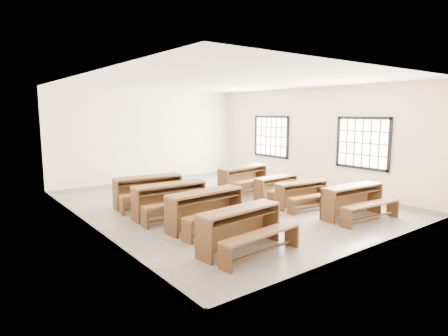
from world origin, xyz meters
TOP-DOWN VIEW (x-y plane):
  - room at (0.09, 0.00)m, footprint 8.50×8.50m
  - desk_set_0 at (-1.73, -2.80)m, footprint 1.78×1.03m
  - desk_set_1 at (-1.48, -1.35)m, footprint 1.83×1.04m
  - desk_set_2 at (-1.67, -0.12)m, footprint 1.79×0.99m
  - desk_set_3 at (-1.62, 1.12)m, footprint 1.85×1.11m
  - desk_set_4 at (1.72, -2.75)m, footprint 1.75×1.01m
  - desk_set_5 at (1.50, -1.38)m, footprint 1.55×0.93m
  - desk_set_6 at (1.66, -0.32)m, footprint 1.47×0.82m
  - desk_set_7 at (1.54, 1.00)m, footprint 1.83×1.09m

SIDE VIEW (x-z plane):
  - desk_set_6 at x=1.66m, z-range 0.05..0.70m
  - desk_set_5 at x=1.50m, z-range 0.05..0.72m
  - desk_set_4 at x=1.72m, z-range 0.06..0.82m
  - desk_set_0 at x=-1.73m, z-range 0.06..0.83m
  - desk_set_7 at x=1.54m, z-range 0.06..0.85m
  - desk_set_2 at x=-1.67m, z-range 0.07..0.85m
  - desk_set_3 at x=-1.62m, z-range 0.07..0.86m
  - desk_set_1 at x=-1.48m, z-range 0.07..0.86m
  - room at x=0.09m, z-range 0.54..3.74m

